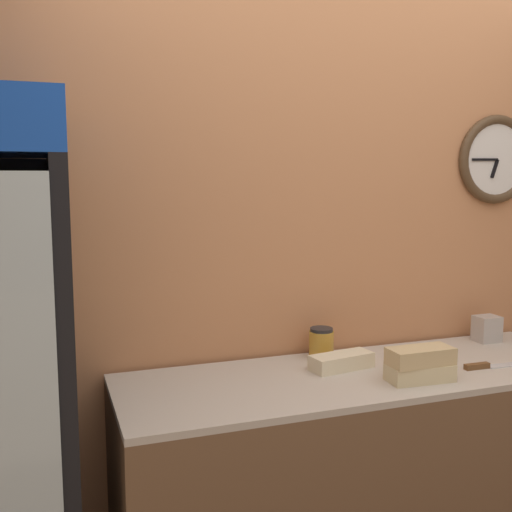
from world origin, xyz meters
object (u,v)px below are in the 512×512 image
object	(u,v)px
sandwich_flat_left	(341,361)
condiment_jar	(321,343)
chefs_knife	(487,366)
napkin_dispenser	(487,329)
sandwich_stack_middle	(420,356)
sandwich_stack_bottom	(420,373)

from	to	relation	value
sandwich_flat_left	condiment_jar	bearing A→B (deg)	92.56
chefs_knife	napkin_dispenser	bearing A→B (deg)	50.05
sandwich_stack_middle	napkin_dispenser	size ratio (longest dim) A/B	2.07
sandwich_flat_left	chefs_knife	distance (m)	0.59
sandwich_stack_middle	condiment_jar	world-z (taller)	same
napkin_dispenser	sandwich_stack_bottom	bearing A→B (deg)	-149.42
chefs_knife	napkin_dispenser	xyz separation A→B (m)	(0.27, 0.32, 0.05)
condiment_jar	sandwich_stack_middle	bearing A→B (deg)	-61.21
condiment_jar	napkin_dispenser	world-z (taller)	condiment_jar
sandwich_stack_bottom	chefs_knife	distance (m)	0.35
chefs_knife	sandwich_flat_left	bearing A→B (deg)	161.82
sandwich_stack_bottom	napkin_dispenser	xyz separation A→B (m)	(0.62, 0.37, 0.03)
condiment_jar	sandwich_flat_left	bearing A→B (deg)	-87.44
sandwich_stack_middle	napkin_dispenser	distance (m)	0.72
sandwich_stack_middle	sandwich_flat_left	bearing A→B (deg)	132.86
sandwich_stack_bottom	sandwich_stack_middle	xyz separation A→B (m)	(0.00, 0.00, 0.06)
sandwich_stack_middle	chefs_knife	bearing A→B (deg)	7.02
condiment_jar	chefs_knife	bearing A→B (deg)	-31.96
sandwich_flat_left	chefs_knife	bearing A→B (deg)	-18.18
sandwich_stack_bottom	chefs_knife	world-z (taller)	sandwich_stack_bottom
chefs_knife	condiment_jar	world-z (taller)	condiment_jar
sandwich_stack_bottom	sandwich_flat_left	distance (m)	0.31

